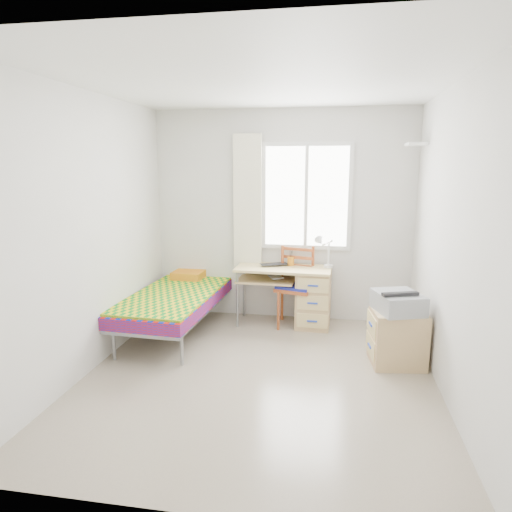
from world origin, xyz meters
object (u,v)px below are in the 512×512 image
(chair, at_px, (297,282))
(cabinet, at_px, (397,338))
(bed, at_px, (177,297))
(desk, at_px, (308,294))
(printer, at_px, (398,302))

(chair, xyz_separation_m, cabinet, (1.06, -0.97, -0.27))
(bed, height_order, cabinet, bed)
(chair, bearing_deg, bed, -147.08)
(chair, distance_m, cabinet, 1.47)
(desk, bearing_deg, chair, 179.66)
(chair, height_order, printer, chair)
(printer, bearing_deg, desk, 114.29)
(bed, bearing_deg, cabinet, -9.16)
(bed, height_order, chair, chair)
(chair, bearing_deg, printer, -28.15)
(desk, distance_m, printer, 1.37)
(bed, height_order, desk, bed)
(printer, bearing_deg, cabinet, 36.76)
(bed, relative_size, cabinet, 3.55)
(cabinet, bearing_deg, chair, 130.57)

